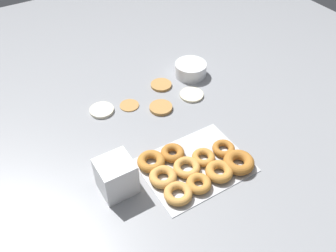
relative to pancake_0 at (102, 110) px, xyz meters
The scene contains 9 objects.
ground_plane 0.26m from the pancake_0, 46.09° to the right, with size 3.00×3.00×0.00m, color gray.
pancake_0 is the anchor object (origin of this frame).
pancake_1 0.42m from the pancake_0, 16.00° to the right, with size 0.11×0.11×0.01m, color beige.
pancake_2 0.26m from the pancake_0, 27.61° to the right, with size 0.10×0.10×0.01m, color #B27F42.
pancake_3 0.32m from the pancake_0, ahead, with size 0.10×0.10×0.01m, color #B27F42.
pancake_4 0.13m from the pancake_0, 13.49° to the right, with size 0.09×0.09×0.01m, color #B27F42.
donut_tray 0.52m from the pancake_0, 71.82° to the right, with size 0.39×0.30×0.04m.
batter_bowl 0.49m from the pancake_0, ahead, with size 0.16×0.16×0.07m.
container_stack 0.44m from the pancake_0, 106.13° to the right, with size 0.12×0.12×0.14m.
Camera 1 is at (-0.55, -0.98, 1.04)m, focal length 38.00 mm.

